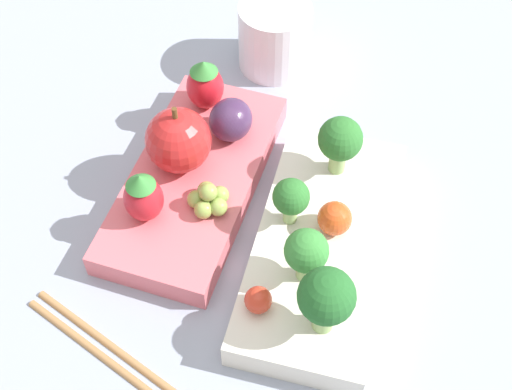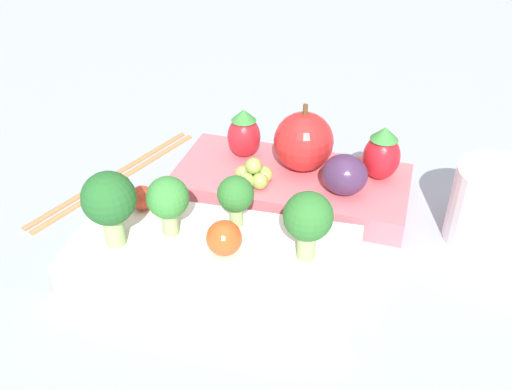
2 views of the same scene
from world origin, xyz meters
name	(u,v)px [view 2 (image 2 of 2)]	position (x,y,z in m)	size (l,w,h in m)	color
ground_plane	(257,229)	(0.00, 0.00, 0.00)	(4.00, 4.00, 0.00)	#939EB2
bento_box_savoury	(214,258)	(0.01, 0.06, 0.01)	(0.23, 0.13, 0.03)	silver
bento_box_fruit	(291,184)	(-0.01, -0.06, 0.01)	(0.22, 0.12, 0.02)	#DB6670
broccoli_floret_0	(168,200)	(0.05, 0.06, 0.06)	(0.03, 0.03, 0.05)	#93B770
broccoli_floret_1	(308,219)	(-0.06, 0.05, 0.06)	(0.04, 0.04, 0.06)	#93B770
broccoli_floret_2	(109,201)	(0.08, 0.09, 0.07)	(0.04, 0.04, 0.06)	#93B770
broccoli_floret_3	(236,196)	(0.01, 0.03, 0.05)	(0.03, 0.03, 0.04)	#93B770
cherry_tomato_0	(227,239)	(0.00, 0.07, 0.04)	(0.03, 0.03, 0.03)	#DB4C1E
cherry_tomato_1	(142,198)	(0.09, 0.04, 0.04)	(0.02, 0.02, 0.02)	red
apple	(304,142)	(-0.02, -0.08, 0.05)	(0.05, 0.05, 0.06)	red
strawberry_0	(382,154)	(-0.09, -0.09, 0.05)	(0.03, 0.03, 0.05)	red
strawberry_1	(244,134)	(0.04, -0.08, 0.05)	(0.03, 0.03, 0.05)	red
plum	(345,175)	(-0.06, -0.05, 0.04)	(0.04, 0.04, 0.04)	#42284C
grape_cluster	(254,174)	(0.02, -0.03, 0.03)	(0.03, 0.03, 0.03)	#8EA84C
drinking_cup	(494,207)	(-0.18, -0.06, 0.03)	(0.07, 0.07, 0.07)	white
chopsticks_pair	(116,176)	(0.16, -0.02, 0.00)	(0.06, 0.21, 0.01)	#A37547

